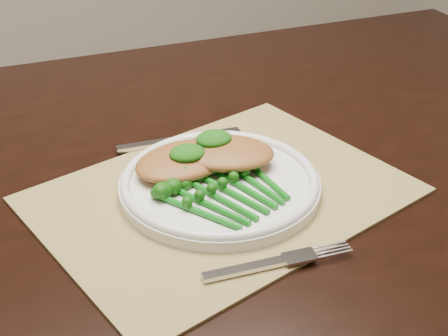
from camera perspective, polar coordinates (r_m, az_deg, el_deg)
name	(u,v)px	position (r m, az deg, el deg)	size (l,w,h in m)	color
dining_table	(191,331)	(1.16, -3.04, -14.70)	(1.61, 0.93, 0.75)	black
placemat	(222,194)	(0.83, -0.19, -2.43)	(0.47, 0.34, 0.00)	#98824D
dinner_plate	(220,183)	(0.83, -0.39, -1.35)	(0.27, 0.27, 0.02)	white
knife	(168,141)	(0.95, -5.18, 2.44)	(0.19, 0.03, 0.01)	silver
fork	(288,259)	(0.72, 5.86, -8.32)	(0.18, 0.03, 0.01)	silver
chicken_fillet_left	(184,160)	(0.85, -3.67, 0.70)	(0.14, 0.10, 0.03)	#965D2B
chicken_fillet_right	(225,153)	(0.85, 0.07, 1.41)	(0.14, 0.09, 0.03)	#965D2B
pesto_dollop_left	(187,153)	(0.83, -3.39, 1.37)	(0.05, 0.04, 0.02)	#0D4209
pesto_dollop_right	(214,139)	(0.85, -0.94, 2.70)	(0.05, 0.04, 0.02)	#0D4209
broccolini_bundle	(233,193)	(0.79, 0.80, -2.32)	(0.18, 0.20, 0.04)	#0C6111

